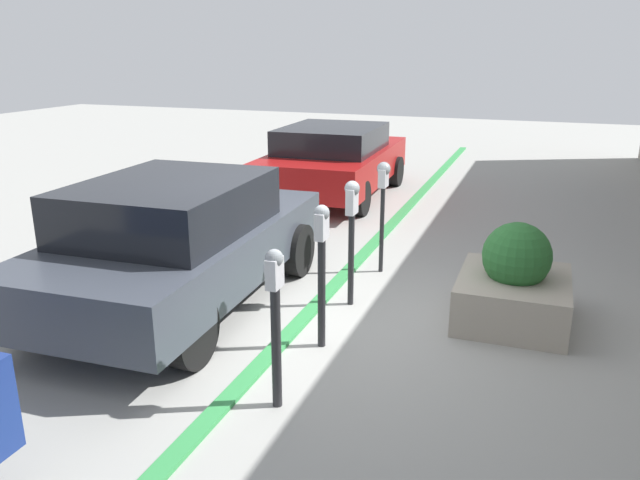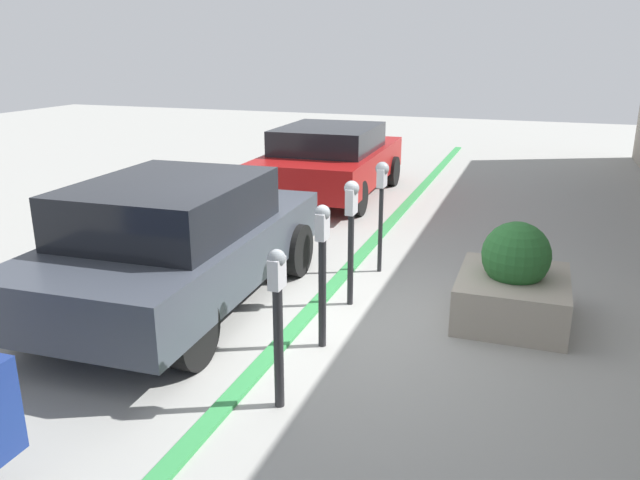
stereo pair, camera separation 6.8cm
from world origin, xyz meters
TOP-DOWN VIEW (x-y plane):
  - ground_plane at (0.00, 0.00)m, footprint 40.00×40.00m
  - curb_strip at (0.00, 0.08)m, footprint 24.50×0.16m
  - parking_meter_nearest at (-1.66, -0.33)m, footprint 0.17×0.14m
  - parking_meter_second at (-0.54, -0.30)m, footprint 0.17×0.15m
  - parking_meter_middle at (0.53, -0.26)m, footprint 0.19×0.17m
  - parking_meter_fourth at (1.68, -0.30)m, footprint 0.20×0.17m
  - planter_box at (0.71, -1.99)m, footprint 1.31×1.12m
  - parked_car_middle at (-0.11, 1.53)m, footprint 4.15×2.03m
  - parked_car_rear at (5.49, 1.64)m, footprint 4.16×2.06m

SIDE VIEW (x-z plane):
  - ground_plane at x=0.00m, z-range 0.00..0.00m
  - curb_strip at x=0.00m, z-range 0.00..0.04m
  - planter_box at x=0.71m, z-range -0.14..0.93m
  - parked_car_rear at x=5.49m, z-range 0.04..1.39m
  - parked_car_middle at x=-0.11m, z-range 0.04..1.48m
  - parking_meter_nearest at x=-1.66m, z-range 0.19..1.52m
  - parking_meter_second at x=-0.54m, z-range 0.23..1.64m
  - parking_meter_middle at x=0.53m, z-range 0.31..1.73m
  - parking_meter_fourth at x=1.68m, z-range 0.38..1.80m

